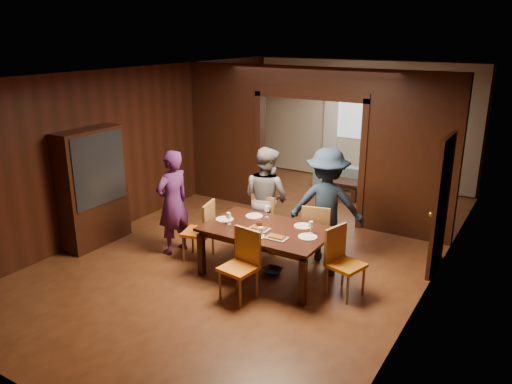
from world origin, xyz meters
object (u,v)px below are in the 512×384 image
Objects in this scene: chair_right at (346,263)px; chair_near at (238,266)px; chair_left at (198,230)px; chair_far_l at (270,220)px; coffee_table at (343,189)px; chair_far_r at (317,232)px; person_navy at (327,205)px; person_purple at (173,202)px; sofa at (358,176)px; dining_table at (267,252)px; person_grey at (266,198)px; hutch at (93,188)px.

chair_right is 1.00× the size of chair_near.
chair_near is at bearing 45.47° from chair_left.
chair_far_l and chair_near have the same top height.
chair_far_l is at bearing -91.46° from coffee_table.
chair_far_r is at bearing -75.32° from coffee_table.
chair_near is at bearing 55.87° from person_navy.
person_purple is at bearing -104.75° from chair_left.
person_purple reaches higher than chair_far_r.
coffee_table is at bearing 154.19° from chair_left.
coffee_table is 0.82× the size of chair_left.
chair_right is 1.91m from chair_far_l.
sofa is 2.04× the size of chair_far_l.
chair_near is (-0.49, -1.80, -0.43)m from person_navy.
person_navy reaches higher than chair_far_r.
person_navy is 1.88× the size of chair_near.
coffee_table is 3.28m from chair_far_r.
chair_right is (1.23, 0.06, 0.10)m from dining_table.
chair_far_r is (0.97, -0.05, -0.38)m from person_grey.
chair_left is (-1.24, -0.06, 0.10)m from dining_table.
dining_table is 1.90× the size of chair_far_r.
chair_left is 1.00× the size of chair_far_r.
person_grey is 0.87× the size of hutch.
chair_right reaches higher than sofa.
dining_table is 0.97m from chair_far_r.
hutch is (-4.34, -0.53, 0.52)m from chair_right.
chair_right is at bearing 108.13° from person_navy.
chair_left and chair_right have the same top height.
chair_right is (1.59, -4.82, 0.20)m from sofa.
dining_table is 2.30× the size of coffee_table.
person_navy reaches higher than dining_table.
person_purple reaches higher than coffee_table.
chair_right is at bearing 78.51° from chair_left.
sofa is (1.37, 4.94, -0.58)m from person_purple.
hutch is at bearing 112.85° from chair_right.
hutch is (-2.63, -1.40, 0.52)m from chair_far_l.
chair_far_l is 1.79m from chair_near.
sofa is 2.04× the size of chair_left.
coffee_table is 4.84m from chair_near.
person_grey reaches higher than chair_near.
chair_near is at bearing 120.61° from person_grey.
hutch is at bearing 58.47° from sofa.
hutch is (-3.11, -0.47, 0.62)m from dining_table.
chair_near reaches higher than sofa.
person_grey is 3.19m from coffee_table.
person_purple is 1.78× the size of chair_left.
person_purple is 0.94× the size of dining_table.
chair_far_l is at bearing 117.44° from dining_table.
person_navy is at bearing 53.10° from chair_right.
chair_right is at bearing 6.96° from hutch.
chair_right is at bearing 42.43° from chair_near.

